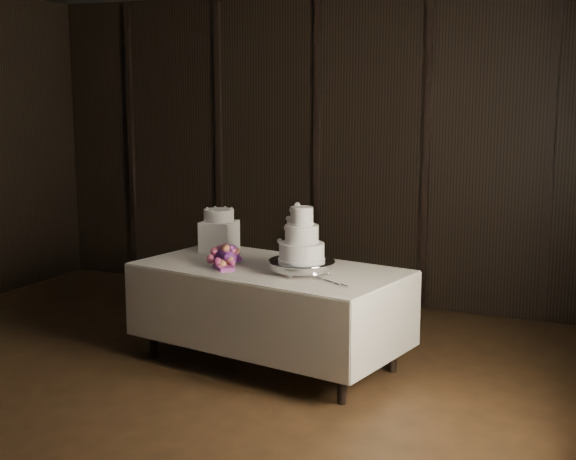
{
  "coord_description": "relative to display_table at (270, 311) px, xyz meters",
  "views": [
    {
      "loc": [
        3.0,
        -3.83,
        2.06
      ],
      "look_at": [
        0.61,
        1.45,
        1.05
      ],
      "focal_mm": 50.0,
      "sensor_mm": 36.0,
      "label": 1
    }
  ],
  "objects": [
    {
      "name": "wedding_cake",
      "position": [
        0.27,
        -0.1,
        0.59
      ],
      "size": [
        0.38,
        0.33,
        0.39
      ],
      "rotation": [
        0.0,
        0.0,
        -0.4
      ],
      "color": "white",
      "rests_on": "cake_stand"
    },
    {
      "name": "box_pedestal",
      "position": [
        -0.63,
        0.36,
        0.47
      ],
      "size": [
        0.28,
        0.28,
        0.25
      ],
      "primitive_type": "cube",
      "rotation": [
        0.0,
        0.0,
        0.09
      ],
      "color": "white",
      "rests_on": "display_table"
    },
    {
      "name": "bouquet",
      "position": [
        -0.32,
        -0.11,
        0.41
      ],
      "size": [
        0.5,
        0.51,
        0.2
      ],
      "primitive_type": null,
      "rotation": [
        0.0,
        0.0,
        -0.73
      ],
      "color": "#B64466",
      "rests_on": "display_table"
    },
    {
      "name": "room",
      "position": [
        -0.46,
        -1.45,
        1.08
      ],
      "size": [
        6.08,
        7.08,
        3.08
      ],
      "color": "black",
      "rests_on": "ground"
    },
    {
      "name": "cake_stand",
      "position": [
        0.3,
        -0.09,
        0.39
      ],
      "size": [
        0.64,
        0.64,
        0.09
      ],
      "primitive_type": "cylinder",
      "rotation": [
        0.0,
        0.0,
        -0.41
      ],
      "color": "silver",
      "rests_on": "display_table"
    },
    {
      "name": "small_cake",
      "position": [
        -0.63,
        0.36,
        0.64
      ],
      "size": [
        0.26,
        0.26,
        0.1
      ],
      "primitive_type": "cylinder",
      "rotation": [
        0.0,
        0.0,
        0.05
      ],
      "color": "white",
      "rests_on": "box_pedestal"
    },
    {
      "name": "display_table",
      "position": [
        0.0,
        0.0,
        0.0
      ],
      "size": [
        2.14,
        1.36,
        0.76
      ],
      "rotation": [
        0.0,
        0.0,
        -0.17
      ],
      "color": "beige",
      "rests_on": "ground"
    },
    {
      "name": "cake_knife",
      "position": [
        0.57,
        -0.27,
        0.35
      ],
      "size": [
        0.32,
        0.22,
        0.01
      ],
      "primitive_type": "cube",
      "rotation": [
        0.0,
        0.0,
        -0.58
      ],
      "color": "silver",
      "rests_on": "display_table"
    }
  ]
}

